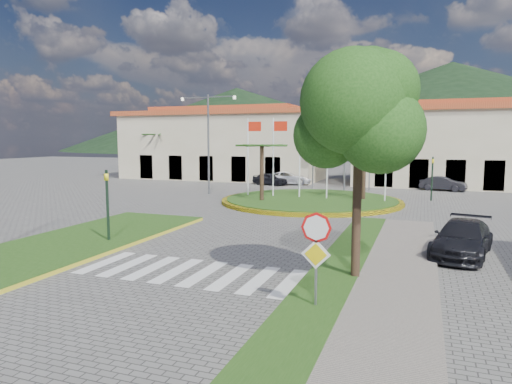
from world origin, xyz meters
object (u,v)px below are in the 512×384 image
(roundabout_island, at_px, (311,200))
(car_dark_b, at_px, (443,184))
(stop_sign, at_px, (316,245))
(deciduous_tree, at_px, (359,117))
(car_dark_a, at_px, (270,179))
(white_van, at_px, (288,178))
(car_side_right, at_px, (462,238))

(roundabout_island, relative_size, car_dark_b, 3.36)
(stop_sign, height_order, deciduous_tree, deciduous_tree)
(car_dark_a, relative_size, car_dark_b, 0.94)
(car_dark_b, bearing_deg, stop_sign, -174.65)
(deciduous_tree, distance_m, white_van, 30.94)
(roundabout_island, height_order, deciduous_tree, deciduous_tree)
(stop_sign, distance_m, car_dark_b, 31.54)
(roundabout_island, height_order, white_van, roundabout_island)
(white_van, bearing_deg, deciduous_tree, -170.39)
(deciduous_tree, xyz_separation_m, car_side_right, (3.43, 4.62, -4.50))
(roundabout_island, bearing_deg, white_van, 113.63)
(stop_sign, relative_size, car_dark_a, 0.74)
(white_van, distance_m, car_dark_b, 14.16)
(white_van, bearing_deg, roundabout_island, -167.05)
(white_van, distance_m, car_dark_a, 1.88)
(roundabout_island, xyz_separation_m, car_dark_b, (9.03, 11.21, 0.45))
(stop_sign, bearing_deg, car_dark_a, 110.65)
(roundabout_island, height_order, car_dark_a, roundabout_island)
(roundabout_island, distance_m, white_van, 12.78)
(stop_sign, xyz_separation_m, car_side_right, (4.03, 7.66, -1.12))
(stop_sign, height_order, white_van, stop_sign)
(roundabout_island, distance_m, car_dark_b, 14.40)
(deciduous_tree, distance_m, car_dark_b, 28.79)
(car_dark_a, height_order, car_side_right, car_side_right)
(car_dark_b, relative_size, car_side_right, 0.81)
(white_van, bearing_deg, car_dark_a, 114.40)
(car_dark_b, bearing_deg, car_side_right, -167.36)
(deciduous_tree, distance_m, car_dark_a, 30.52)
(white_van, bearing_deg, car_dark_b, -102.68)
(deciduous_tree, relative_size, white_van, 1.48)
(roundabout_island, height_order, car_side_right, roundabout_island)
(car_dark_a, xyz_separation_m, car_dark_b, (15.69, 0.59, 0.01))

